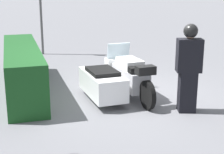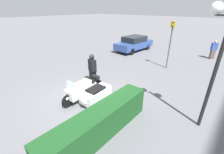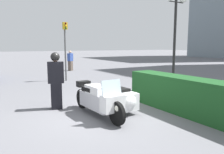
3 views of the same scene
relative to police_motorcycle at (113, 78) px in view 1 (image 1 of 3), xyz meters
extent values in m
plane|color=slate|center=(-0.10, -0.29, -0.46)|extent=(160.00, 160.00, 0.00)
cylinder|color=black|center=(0.96, -0.34, -0.15)|extent=(0.62, 0.14, 0.62)
cylinder|color=black|center=(-0.98, -0.45, -0.15)|extent=(0.62, 0.14, 0.62)
cylinder|color=black|center=(-0.23, 0.31, -0.22)|extent=(0.49, 0.13, 0.48)
cube|color=#B7B7BC|center=(-0.01, -0.39, -0.02)|extent=(1.39, 0.52, 0.45)
cube|color=white|center=(-0.01, -0.39, 0.31)|extent=(0.77, 0.47, 0.24)
cube|color=black|center=(-0.32, -0.41, 0.29)|extent=(0.57, 0.45, 0.12)
cube|color=white|center=(0.77, -0.35, 0.07)|extent=(0.35, 0.62, 0.44)
cube|color=silver|center=(0.72, -0.35, 0.49)|extent=(0.15, 0.58, 0.40)
sphere|color=white|center=(1.01, -0.33, 0.01)|extent=(0.18, 0.18, 0.18)
cube|color=white|center=(-0.17, 0.31, -0.06)|extent=(1.58, 0.76, 0.50)
sphere|color=white|center=(0.48, 0.35, -0.04)|extent=(0.48, 0.48, 0.47)
cube|color=black|center=(-0.17, 0.31, 0.23)|extent=(0.88, 0.62, 0.09)
cube|color=black|center=(-0.85, -0.44, 0.36)|extent=(0.26, 0.41, 0.18)
cube|color=black|center=(-1.32, -1.18, -0.03)|extent=(0.38, 0.42, 0.85)
cube|color=black|center=(-1.32, -1.18, 0.72)|extent=(0.43, 0.56, 0.67)
sphere|color=tan|center=(-1.32, -1.18, 1.17)|extent=(0.23, 0.23, 0.23)
sphere|color=black|center=(-1.32, -1.18, 1.21)|extent=(0.29, 0.29, 0.29)
cube|color=#19471E|center=(1.20, 1.98, 0.09)|extent=(4.38, 0.81, 1.09)
cylinder|color=#4C4C4C|center=(5.65, 1.05, 1.08)|extent=(0.09, 0.09, 3.08)
camera|label=1|loc=(-7.30, 2.24, 2.10)|focal=55.00mm
camera|label=2|loc=(3.92, 4.91, 3.69)|focal=24.00mm
camera|label=3|loc=(5.46, -3.21, 1.55)|focal=35.00mm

